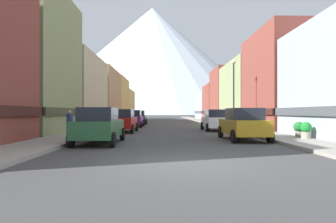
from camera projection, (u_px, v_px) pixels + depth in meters
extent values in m
plane|color=#3E3E3E|center=(185.00, 164.00, 8.84)|extent=(400.00, 400.00, 0.00)
cube|color=gray|center=(126.00, 122.00, 43.73)|extent=(2.50, 100.00, 0.15)
cube|color=gray|center=(209.00, 122.00, 43.94)|extent=(2.50, 100.00, 0.15)
cube|color=beige|center=(55.00, 91.00, 30.81)|extent=(8.99, 10.96, 7.47)
cube|color=#595444|center=(55.00, 112.00, 30.80)|extent=(9.29, 10.96, 0.50)
cube|color=tan|center=(82.00, 96.00, 42.30)|extent=(9.76, 10.90, 7.71)
cube|color=brown|center=(82.00, 112.00, 42.29)|extent=(10.06, 10.90, 0.50)
cube|color=#D8B259|center=(104.00, 99.00, 53.66)|extent=(7.90, 11.42, 7.83)
cube|color=brown|center=(104.00, 112.00, 53.66)|extent=(8.20, 11.42, 0.50)
cube|color=#D8B259|center=(111.00, 105.00, 65.28)|extent=(9.28, 11.65, 6.44)
cube|color=brown|center=(111.00, 112.00, 65.27)|extent=(9.58, 11.65, 0.50)
cube|color=brown|center=(296.00, 81.00, 26.09)|extent=(7.25, 9.09, 8.65)
cube|color=#3B1B16|center=(296.00, 112.00, 26.09)|extent=(7.55, 9.09, 0.50)
cube|color=#8C9966|center=(262.00, 94.00, 36.92)|extent=(8.56, 11.96, 7.81)
cube|color=#3F442D|center=(262.00, 112.00, 36.91)|extent=(8.86, 11.96, 0.50)
cube|color=brown|center=(241.00, 95.00, 47.51)|extent=(8.82, 8.54, 8.56)
cube|color=#3B1B16|center=(241.00, 112.00, 47.51)|extent=(9.12, 8.54, 0.50)
cube|color=brown|center=(222.00, 103.00, 56.64)|extent=(6.52, 8.79, 6.84)
cube|color=#3B1B16|center=(222.00, 112.00, 56.63)|extent=(6.82, 8.79, 0.50)
cube|color=#99A5B2|center=(219.00, 106.00, 68.40)|extent=(9.61, 13.59, 6.09)
cube|color=#444A50|center=(219.00, 112.00, 68.39)|extent=(9.91, 13.59, 0.50)
cube|color=#265933|center=(100.00, 129.00, 14.56)|extent=(1.87, 4.41, 0.80)
cube|color=#1E232D|center=(98.00, 114.00, 14.31)|extent=(1.62, 2.21, 0.64)
cylinder|color=black|center=(89.00, 134.00, 16.19)|extent=(0.23, 0.68, 0.68)
cylinder|color=black|center=(122.00, 134.00, 16.23)|extent=(0.23, 0.68, 0.68)
cylinder|color=black|center=(71.00, 140.00, 12.89)|extent=(0.23, 0.68, 0.68)
cylinder|color=black|center=(113.00, 140.00, 12.93)|extent=(0.23, 0.68, 0.68)
cube|color=#9E1111|center=(123.00, 123.00, 22.88)|extent=(1.89, 4.42, 0.80)
cube|color=#1E232D|center=(122.00, 113.00, 22.63)|extent=(1.62, 2.22, 0.64)
cylinder|color=black|center=(115.00, 127.00, 24.52)|extent=(0.23, 0.68, 0.68)
cylinder|color=black|center=(137.00, 127.00, 24.53)|extent=(0.23, 0.68, 0.68)
cylinder|color=black|center=(107.00, 129.00, 21.22)|extent=(0.23, 0.68, 0.68)
cylinder|color=black|center=(132.00, 129.00, 21.23)|extent=(0.23, 0.68, 0.68)
cube|color=#591E72|center=(133.00, 120.00, 31.04)|extent=(1.85, 4.41, 0.80)
cube|color=#1E232D|center=(133.00, 113.00, 30.79)|extent=(1.61, 2.21, 0.64)
cylinder|color=black|center=(127.00, 123.00, 32.67)|extent=(0.22, 0.68, 0.68)
cylinder|color=black|center=(143.00, 123.00, 32.70)|extent=(0.22, 0.68, 0.68)
cylinder|color=black|center=(122.00, 124.00, 29.37)|extent=(0.22, 0.68, 0.68)
cylinder|color=black|center=(141.00, 124.00, 29.40)|extent=(0.22, 0.68, 0.68)
cube|color=black|center=(138.00, 119.00, 37.35)|extent=(1.85, 4.40, 0.80)
cube|color=#1E232D|center=(138.00, 113.00, 37.10)|extent=(1.60, 2.20, 0.64)
cylinder|color=black|center=(132.00, 121.00, 38.98)|extent=(0.22, 0.68, 0.68)
cylinder|color=black|center=(146.00, 121.00, 39.01)|extent=(0.22, 0.68, 0.68)
cylinder|color=black|center=(130.00, 122.00, 35.68)|extent=(0.22, 0.68, 0.68)
cylinder|color=black|center=(145.00, 122.00, 35.71)|extent=(0.22, 0.68, 0.68)
cube|color=#B28419|center=(243.00, 127.00, 16.36)|extent=(1.87, 4.41, 0.80)
cube|color=#1E232D|center=(244.00, 114.00, 16.12)|extent=(1.61, 2.21, 0.64)
cylinder|color=black|center=(220.00, 132.00, 17.99)|extent=(0.22, 0.68, 0.68)
cylinder|color=black|center=(250.00, 132.00, 18.03)|extent=(0.22, 0.68, 0.68)
cylinder|color=black|center=(234.00, 136.00, 14.69)|extent=(0.22, 0.68, 0.68)
cylinder|color=black|center=(270.00, 136.00, 14.73)|extent=(0.22, 0.68, 0.68)
cube|color=silver|center=(216.00, 122.00, 24.88)|extent=(1.84, 4.40, 0.80)
cube|color=#1E232D|center=(216.00, 113.00, 24.63)|extent=(1.60, 2.20, 0.64)
cylinder|color=black|center=(202.00, 126.00, 26.52)|extent=(0.22, 0.68, 0.68)
cylinder|color=black|center=(222.00, 126.00, 26.55)|extent=(0.22, 0.68, 0.68)
cylinder|color=black|center=(208.00, 128.00, 23.22)|extent=(0.22, 0.68, 0.68)
cylinder|color=black|center=(231.00, 128.00, 23.25)|extent=(0.22, 0.68, 0.68)
cylinder|color=gray|center=(306.00, 135.00, 15.71)|extent=(0.51, 0.51, 0.35)
sphere|color=#1A792B|center=(306.00, 127.00, 15.72)|extent=(0.58, 0.58, 0.58)
cylinder|color=brown|center=(81.00, 128.00, 22.59)|extent=(0.51, 0.51, 0.42)
sphere|color=#308423|center=(81.00, 122.00, 22.59)|extent=(0.63, 0.63, 0.63)
cylinder|color=gray|center=(299.00, 134.00, 16.52)|extent=(0.39, 0.39, 0.33)
sphere|color=#1E6A2A|center=(299.00, 127.00, 16.52)|extent=(0.59, 0.59, 0.59)
cylinder|color=maroon|center=(230.00, 119.00, 30.39)|extent=(0.36, 0.36, 1.43)
sphere|color=tan|center=(230.00, 111.00, 30.39)|extent=(0.23, 0.23, 0.23)
cylinder|color=navy|center=(70.00, 125.00, 17.58)|extent=(0.36, 0.36, 1.32)
sphere|color=tan|center=(70.00, 112.00, 17.59)|extent=(0.21, 0.21, 0.21)
cylinder|color=#333338|center=(218.00, 118.00, 36.66)|extent=(0.36, 0.36, 1.38)
sphere|color=tan|center=(218.00, 112.00, 36.66)|extent=(0.22, 0.22, 0.22)
cylinder|color=black|center=(234.00, 96.00, 24.93)|extent=(0.12, 0.12, 5.50)
sphere|color=white|center=(234.00, 62.00, 24.93)|extent=(0.36, 0.36, 0.36)
cone|color=silver|center=(152.00, 61.00, 268.76)|extent=(209.99, 209.99, 97.21)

